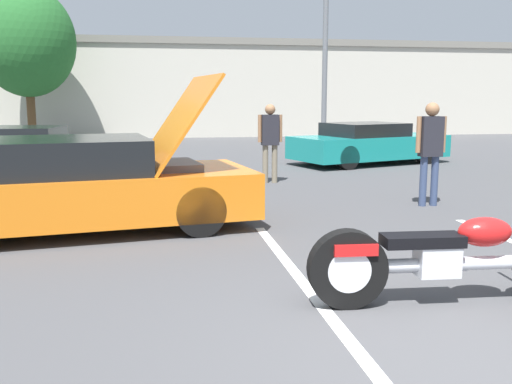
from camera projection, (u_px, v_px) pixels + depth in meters
name	position (u px, v px, depth m)	size (l,w,h in m)	color
ground_plane	(466.00, 359.00, 3.97)	(80.00, 80.00, 0.00)	#474749
parking_stripe_foreground	(316.00, 299.00, 5.14)	(0.12, 5.74, 0.01)	white
far_building	(199.00, 86.00, 27.19)	(32.00, 4.20, 4.40)	beige
light_pole	(328.00, 14.00, 19.19)	(1.21, 0.28, 8.34)	slate
tree_background	(27.00, 42.00, 21.61)	(3.62, 3.62, 5.96)	brown
motorcycle	(451.00, 258.00, 4.99)	(2.57, 0.70, 0.98)	black
show_car_hood_open	(85.00, 185.00, 7.74)	(4.76, 2.57, 2.11)	orange
parked_car_left_row	(24.00, 154.00, 12.35)	(4.18, 2.18, 1.17)	teal
parked_car_mid_row	(368.00, 144.00, 15.53)	(4.64, 3.05, 1.11)	teal
spectator_near_motorcycle	(431.00, 145.00, 9.40)	(0.52, 0.23, 1.72)	#38476B
spectator_by_show_car	(270.00, 137.00, 11.97)	(0.52, 0.22, 1.66)	gray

